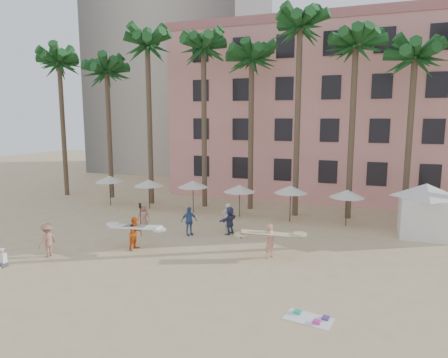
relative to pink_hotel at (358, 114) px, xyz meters
name	(u,v)px	position (x,y,z in m)	size (l,w,h in m)	color
ground	(179,278)	(-7.00, -26.00, -8.00)	(120.00, 120.00, 0.00)	#D1B789
pink_hotel	(358,114)	(0.00, 0.00, 0.00)	(35.00, 14.00, 16.00)	pink
palm_row	(269,49)	(-6.49, -11.00, 4.97)	(44.40, 5.40, 16.30)	brown
umbrella_row	(215,186)	(-10.00, -13.50, -5.67)	(22.50, 2.70, 2.73)	#332B23
cabana	(425,205)	(4.91, -14.26, -5.93)	(4.51, 4.51, 3.50)	silver
beach_towel	(310,318)	(-0.49, -27.81, -7.97)	(1.94, 1.28, 0.14)	white
carrier_yellow	(270,239)	(-3.55, -21.69, -6.92)	(3.29, 1.85, 1.94)	tan
carrier_white	(136,232)	(-11.34, -23.00, -6.97)	(3.29, 1.01, 1.95)	orange
beachgoers	(164,224)	(-10.78, -20.58, -7.06)	(9.00, 9.33, 1.91)	#393F64
paddle	(140,215)	(-12.43, -20.69, -6.59)	(0.18, 0.04, 2.23)	black
seated_man	(1,261)	(-16.34, -27.91, -7.66)	(0.43, 0.75, 0.98)	#3F3F4C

